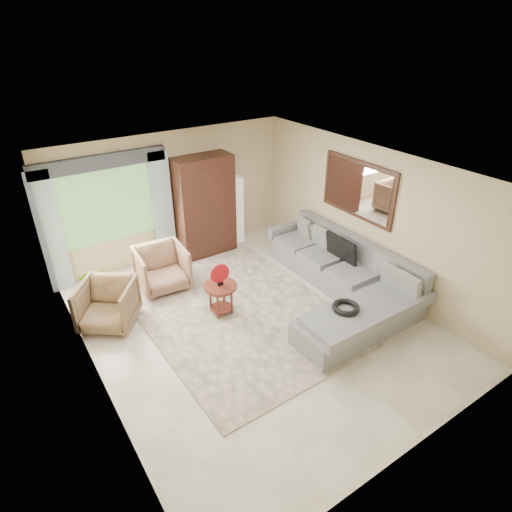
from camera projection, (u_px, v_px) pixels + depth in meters
ground at (255, 324)px, 7.12m from camera, size 6.00×6.00×0.00m
area_rug at (238, 313)px, 7.36m from camera, size 3.08×4.06×0.02m
sectional_sofa at (343, 282)px, 7.72m from camera, size 2.30×3.46×0.90m
tv_screen at (341, 249)px, 7.92m from camera, size 0.14×0.74×0.48m
garden_hose at (346, 307)px, 6.60m from camera, size 0.43×0.43×0.09m
coffee_table at (221, 299)px, 7.24m from camera, size 0.57×0.57×0.57m
red_disc at (220, 273)px, 7.00m from camera, size 0.34×0.05×0.34m
armchair_left at (108, 305)px, 6.93m from camera, size 1.18×1.19×0.78m
armchair_right at (162, 268)px, 7.91m from camera, size 0.94×0.96×0.81m
potted_plant at (91, 283)px, 7.73m from camera, size 0.60×0.56×0.53m
armoire at (205, 206)px, 8.86m from camera, size 1.20×0.55×2.10m
floor_lamp at (236, 210)px, 9.44m from camera, size 0.24×0.24×1.50m
window at (106, 206)px, 7.95m from camera, size 1.80×0.04×1.40m
curtain_left at (51, 234)px, 7.49m from camera, size 0.40×0.08×2.30m
curtain_right at (163, 208)px, 8.51m from camera, size 0.40×0.08×2.30m
valance at (99, 162)px, 7.48m from camera, size 2.40×0.12×0.26m
wall_mirror at (358, 189)px, 7.72m from camera, size 0.05×1.70×1.05m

